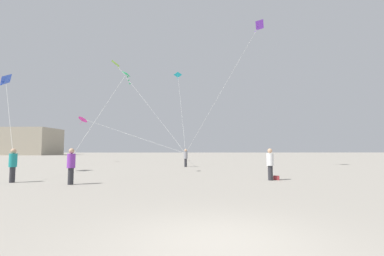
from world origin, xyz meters
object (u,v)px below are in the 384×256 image
Objects in this scene: kite_emerald_diamond at (126,75)px; kite_violet_delta at (257,28)px; person_in_purple at (71,165)px; kite_magenta_diamond at (84,119)px; person_in_white at (270,163)px; handbag_beside_flyer at (276,178)px; kite_cyan_delta at (178,78)px; kite_lime_delta at (117,65)px; person_in_grey at (186,157)px; building_left_hall at (12,142)px; person_in_teal at (13,164)px; kite_cobalt_delta at (5,81)px.

kite_emerald_diamond is 0.49× the size of kite_violet_delta.
kite_magenta_diamond is at bearing -13.70° from person_in_purple.
person_in_purple is (-10.11, -1.63, 0.00)m from person_in_white.
kite_cyan_delta is at bearing 103.28° from handbag_beside_flyer.
kite_cyan_delta is 9.44m from kite_lime_delta.
handbag_beside_flyer is (18.57, -21.29, -5.57)m from kite_magenta_diamond.
person_in_grey is 14.55m from kite_violet_delta.
kite_lime_delta is at bearing -150.76° from kite_cyan_delta.
kite_cyan_delta is 0.60× the size of building_left_hall.
kite_emerald_diamond is at bearing 156.13° from handbag_beside_flyer.
kite_lime_delta reaches higher than person_in_teal.
kite_emerald_diamond is 12.19m from handbag_beside_flyer.
kite_cyan_delta is at bearing -40.35° from building_left_hall.
person_in_teal is (-13.41, -0.76, -0.00)m from person_in_white.
handbag_beside_flyer is at bearing -100.76° from kite_violet_delta.
kite_cobalt_delta is 0.50× the size of kite_violet_delta.
person_in_white is 17.00m from kite_violet_delta.
kite_lime_delta reaches higher than kite_cobalt_delta.
person_in_grey is (8.76, 12.28, 0.00)m from person_in_teal.
person_in_grey is 5.39× the size of handbag_beside_flyer.
kite_magenta_diamond is 2.25× the size of kite_cobalt_delta.
person_in_teal is at bearing -76.36° from person_in_white.
person_in_teal is 0.12× the size of kite_magenta_diamond.
kite_magenta_diamond is 45.46× the size of handbag_beside_flyer.
kite_cobalt_delta is at bearing -80.49° from person_in_teal.
kite_lime_delta reaches higher than kite_magenta_diamond.
kite_emerald_diamond reaches higher than person_in_white.
kite_lime_delta is at bearing 35.76° from person_in_grey.
kite_violet_delta reaches higher than person_in_grey.
kite_violet_delta is at bearing -33.07° from kite_lime_delta.
kite_emerald_diamond is 0.24× the size of building_left_hall.
kite_emerald_diamond is at bearing -61.50° from kite_magenta_diamond.
kite_violet_delta is 1.03× the size of kite_lime_delta.
kite_violet_delta is (11.31, 6.86, 6.70)m from kite_emerald_diamond.
person_in_purple is at bearing 150.62° from person_in_grey.
person_in_grey is at bearing -47.41° from kite_lime_delta.
kite_cobalt_delta is at bearing -102.42° from kite_lime_delta.
kite_emerald_diamond is 19.40m from kite_lime_delta.
kite_cobalt_delta is 18.49m from kite_lime_delta.
person_in_grey is (-4.64, 11.53, -0.00)m from person_in_white.
kite_cobalt_delta is at bearing 16.55° from person_in_purple.
kite_magenta_diamond reaches higher than person_in_purple.
kite_violet_delta is (12.53, 12.67, 12.70)m from person_in_purple.
kite_cobalt_delta is at bearing 109.89° from person_in_grey.
person_in_white is 0.06× the size of building_left_hall.
kite_lime_delta reaches higher than kite_emerald_diamond.
person_in_grey is at bearing -47.83° from building_left_hall.
person_in_purple is 3.41m from person_in_teal.
kite_magenta_diamond is at bearing 47.17° from person_in_grey.
person_in_purple is 24.86m from kite_magenta_diamond.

